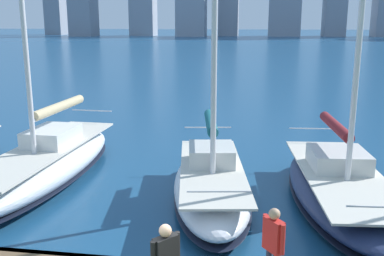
% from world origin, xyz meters
% --- Properties ---
extents(sailboat_maroon, '(3.47, 8.20, 11.70)m').
position_xyz_m(sailboat_maroon, '(-4.59, -6.39, 0.62)').
color(sailboat_maroon, navy).
rests_on(sailboat_maroon, ground).
extents(sailboat_teal, '(3.35, 7.26, 10.42)m').
position_xyz_m(sailboat_teal, '(-0.77, -5.99, 0.67)').
color(sailboat_teal, white).
rests_on(sailboat_teal, ground).
extents(sailboat_tan, '(2.64, 9.06, 10.91)m').
position_xyz_m(sailboat_tan, '(4.96, -6.85, 0.72)').
color(sailboat_tan, silver).
rests_on(sailboat_tan, ground).
extents(person_red_shirt, '(0.40, 0.47, 1.56)m').
position_xyz_m(person_red_shirt, '(-2.44, -0.75, 1.54)').
color(person_red_shirt, '#2D3347').
rests_on(person_red_shirt, dock_pier).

